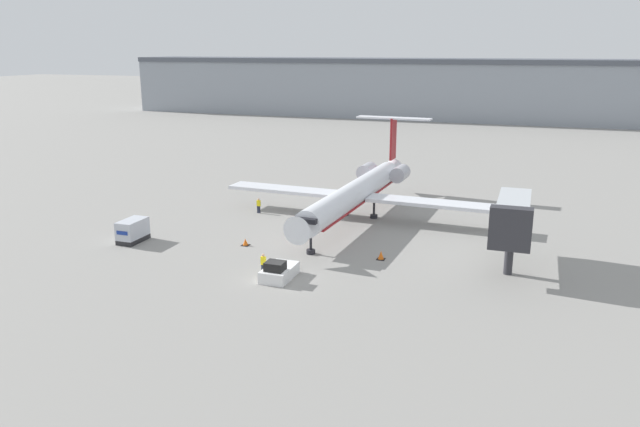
{
  "coord_description": "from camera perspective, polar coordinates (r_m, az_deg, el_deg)",
  "views": [
    {
      "loc": [
        18.43,
        -42.97,
        18.05
      ],
      "look_at": [
        0.0,
        9.98,
        2.99
      ],
      "focal_mm": 35.0,
      "sensor_mm": 36.0,
      "label": 1
    }
  ],
  "objects": [
    {
      "name": "ground_plane",
      "position": [
        50.12,
        -3.77,
        -6.11
      ],
      "size": [
        600.0,
        600.0,
        0.0
      ],
      "primitive_type": "plane",
      "color": "gray"
    },
    {
      "name": "terminal_building",
      "position": [
        164.34,
        12.96,
        11.01
      ],
      "size": [
        180.0,
        16.8,
        15.08
      ],
      "color": "#8C939E",
      "rests_on": "ground"
    },
    {
      "name": "airplane_main",
      "position": [
        67.26,
        3.53,
        2.11
      ],
      "size": [
        30.5,
        30.75,
        9.53
      ],
      "color": "silver",
      "rests_on": "ground"
    },
    {
      "name": "pushback_tug",
      "position": [
        50.3,
        -3.77,
        -5.3
      ],
      "size": [
        2.13,
        3.76,
        1.66
      ],
      "color": "silver",
      "rests_on": "ground"
    },
    {
      "name": "luggage_cart",
      "position": [
        61.97,
        -16.75,
        -1.52
      ],
      "size": [
        1.72,
        3.23,
        2.15
      ],
      "color": "#232326",
      "rests_on": "ground"
    },
    {
      "name": "worker_near_tug",
      "position": [
        51.09,
        -5.2,
        -4.59
      ],
      "size": [
        0.4,
        0.25,
        1.8
      ],
      "color": "#232838",
      "rests_on": "ground"
    },
    {
      "name": "worker_by_wing",
      "position": [
        69.94,
        -5.63,
        0.75
      ],
      "size": [
        0.4,
        0.24,
        1.69
      ],
      "color": "#232838",
      "rests_on": "ground"
    },
    {
      "name": "traffic_cone_left",
      "position": [
        58.84,
        -6.84,
        -2.62
      ],
      "size": [
        0.71,
        0.71,
        0.67
      ],
      "color": "black",
      "rests_on": "ground"
    },
    {
      "name": "traffic_cone_right",
      "position": [
        54.9,
        5.6,
        -3.82
      ],
      "size": [
        0.72,
        0.72,
        0.78
      ],
      "color": "black",
      "rests_on": "ground"
    },
    {
      "name": "jet_bridge",
      "position": [
        53.84,
        17.2,
        -0.3
      ],
      "size": [
        3.2,
        9.61,
        6.19
      ],
      "color": "#2D2D33",
      "rests_on": "ground"
    }
  ]
}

